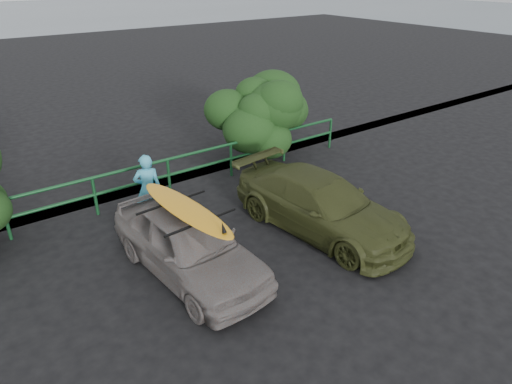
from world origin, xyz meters
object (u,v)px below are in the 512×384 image
Objects in this scene: guardrail at (134,185)px; surfboard at (186,209)px; sedan at (188,243)px; olive_vehicle at (320,204)px; man at (148,189)px.

guardrail is 4.80× the size of surfboard.
sedan is at bearing 175.39° from surfboard.
sedan is at bearing 167.85° from olive_vehicle.
olive_vehicle is (3.02, -3.77, 0.14)m from guardrail.
olive_vehicle is at bearing -9.64° from sedan.
man is at bearing 131.82° from olive_vehicle.
surfboard reaches higher than sedan.
man is 0.60× the size of surfboard.
surfboard is (-3.28, 0.29, 0.81)m from olive_vehicle.
guardrail is at bearing 81.00° from sedan.
sedan reaches higher than guardrail.
surfboard is (-0.27, -3.48, 0.94)m from guardrail.
sedan is 2.31× the size of man.
sedan is 2.40m from man.
surfboard is (0.00, 0.00, 0.78)m from sedan.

